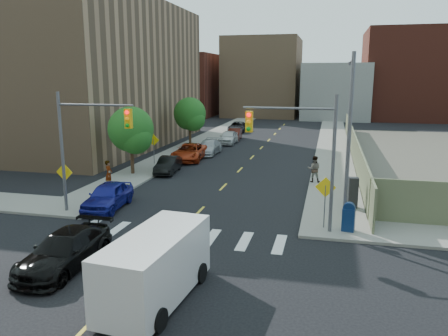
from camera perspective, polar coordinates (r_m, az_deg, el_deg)
The scene contains 30 objects.
ground at distance 18.93m, azimuth -10.45°, elevation -12.79°, with size 160.00×160.00×0.00m, color black.
sidewalk_nw at distance 59.57m, azimuth -1.08°, elevation 4.46°, with size 3.50×73.00×0.15m, color gray.
sidewalk_ne at distance 57.66m, azimuth 14.03°, elevation 3.86°, with size 3.50×73.00×0.15m, color gray.
fence_north at distance 44.19m, azimuth 16.55°, elevation 2.87°, with size 0.12×44.00×2.50m, color #696F4D.
building_nw at distance 54.19m, azimuth -19.44°, elevation 11.46°, with size 22.00×30.00×16.00m, color #8C6B4C.
bg_bldg_west at distance 90.50m, azimuth -5.33°, elevation 10.75°, with size 14.00×18.00×12.00m, color #592319.
bg_bldg_midwest at distance 88.62m, azimuth 5.13°, elevation 11.70°, with size 14.00×16.00×15.00m, color #8C6B4C.
bg_bldg_center at distance 85.68m, azimuth 14.33°, elevation 9.70°, with size 12.00×16.00×10.00m, color gray.
bg_bldg_east at distance 88.86m, azimuth 23.65°, elevation 11.09°, with size 18.00×18.00×16.00m, color #592319.
signal_nw at distance 25.56m, azimuth -17.70°, elevation 3.91°, with size 4.59×0.30×7.00m.
signal_ne at distance 21.92m, azimuth 10.21°, elevation 3.02°, with size 4.59×0.30×7.00m.
streetlight_ne at distance 22.70m, azimuth 16.02°, elevation 4.82°, with size 0.25×3.70×9.00m.
warn_sign_nw at distance 27.39m, azimuth -20.08°, elevation -1.14°, with size 1.06×0.06×2.83m.
warn_sign_ne at distance 22.89m, azimuth 13.09°, elevation -3.20°, with size 1.06×0.06×2.83m.
warn_sign_midwest at distance 39.11m, azimuth -9.17°, elevation 3.19°, with size 1.06×0.06×2.83m.
tree_west_near at distance 35.42m, azimuth -12.02°, elevation 4.60°, with size 3.66×3.64×5.52m.
tree_west_far at distance 49.29m, azimuth -4.48°, elevation 6.84°, with size 3.66×3.64×5.52m.
parked_car_blue at distance 27.16m, azimuth -14.92°, elevation -3.54°, with size 1.87×4.65×1.58m, color navy.
parked_car_black at distance 36.14m, azimuth -7.31°, elevation 0.40°, with size 1.43×4.09×1.35m, color black.
parked_car_red at distance 41.34m, azimuth -4.54°, elevation 2.07°, with size 2.59×5.62×1.56m, color #A62E10.
parked_car_silver at distance 44.51m, azimuth -2.02°, elevation 2.74°, with size 2.02×4.98×1.45m, color #9DA0A4.
parked_car_white at distance 51.24m, azimuth 0.59°, elevation 4.03°, with size 1.83×4.55×1.55m, color silver.
parked_car_maroon at distance 54.41m, azimuth 1.37°, elevation 4.42°, with size 1.50×4.31×1.42m, color #3E120C.
parked_car_grey at distance 62.50m, azimuth 1.80°, elevation 5.40°, with size 2.35×5.10×1.42m, color black.
black_sedan at distance 19.57m, azimuth -20.08°, elevation -10.10°, with size 2.11×5.18×1.50m, color black.
cargo_van at distance 16.11m, azimuth -8.64°, elevation -12.25°, with size 2.63×5.54×2.46m.
mailbox at distance 23.02m, azimuth 15.96°, elevation -6.18°, with size 0.68×0.57×1.50m.
payphone at distance 26.97m, azimuth 16.49°, elevation -3.11°, with size 0.55×0.45×1.85m, color black.
pedestrian_west at distance 31.64m, azimuth -14.82°, elevation -0.76°, with size 0.70×0.46×1.92m, color gray.
pedestrian_east at distance 32.79m, azimuth 11.69°, elevation -0.14°, with size 0.95×0.74×1.95m, color gray.
Camera 1 is at (7.23, -15.63, 7.87)m, focal length 35.00 mm.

